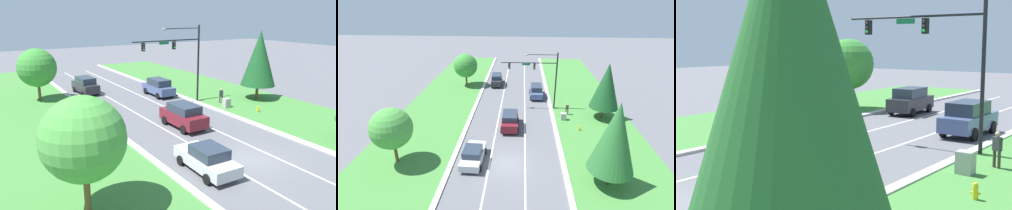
# 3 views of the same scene
# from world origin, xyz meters

# --- Properties ---
(traffic_signal_mast) EXTENTS (7.94, 0.41, 8.34)m
(traffic_signal_mast) POSITION_xyz_m (3.91, 14.24, 5.54)
(traffic_signal_mast) COLOR black
(traffic_signal_mast) RESTS_ON ground_plane
(slate_blue_suv) EXTENTS (2.11, 4.80, 2.04)m
(slate_blue_suv) POSITION_xyz_m (3.67, 18.69, 1.06)
(slate_blue_suv) COLOR #475684
(slate_blue_suv) RESTS_ON ground_plane
(burgundy_suv) EXTENTS (2.27, 4.69, 2.06)m
(burgundy_suv) POSITION_xyz_m (-0.11, 7.82, 1.07)
(burgundy_suv) COLOR maroon
(burgundy_suv) RESTS_ON ground_plane
(charcoal_suv) EXTENTS (2.26, 4.88, 2.04)m
(charcoal_suv) POSITION_xyz_m (-3.39, 24.33, 1.04)
(charcoal_suv) COLOR #28282D
(charcoal_suv) RESTS_ON ground_plane
(utility_cabinet) EXTENTS (0.70, 0.60, 1.03)m
(utility_cabinet) POSITION_xyz_m (6.97, 10.35, 0.51)
(utility_cabinet) COLOR #9E9E99
(utility_cabinet) RESTS_ON ground_plane
(pedestrian) EXTENTS (0.43, 0.34, 1.69)m
(pedestrian) POSITION_xyz_m (7.69, 12.05, 0.94)
(pedestrian) COLOR #42382D
(pedestrian) RESTS_ON ground_plane
(fire_hydrant) EXTENTS (0.34, 0.20, 0.70)m
(fire_hydrant) POSITION_xyz_m (8.54, 7.48, 0.34)
(fire_hydrant) COLOR gold
(fire_hydrant) RESTS_ON ground_plane
(conifer_near_right_tree) EXTENTS (3.97, 3.97, 8.04)m
(conifer_near_right_tree) POSITION_xyz_m (9.14, -2.31, 4.86)
(conifer_near_right_tree) COLOR brown
(conifer_near_right_tree) RESTS_ON ground_plane
(oak_near_left_tree) EXTENTS (4.22, 4.22, 5.86)m
(oak_near_left_tree) POSITION_xyz_m (-8.88, 23.59, 3.74)
(oak_near_left_tree) COLOR brown
(oak_near_left_tree) RESTS_ON ground_plane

